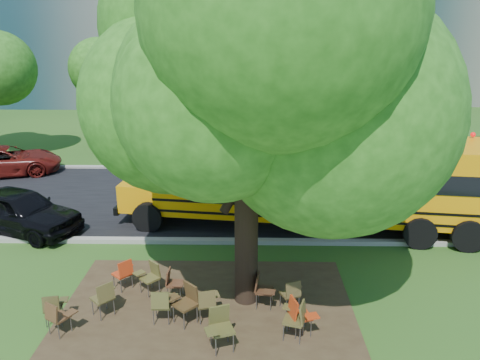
{
  "coord_description": "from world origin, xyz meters",
  "views": [
    {
      "loc": [
        1.96,
        -10.42,
        6.49
      ],
      "look_at": [
        1.7,
        3.61,
        1.91
      ],
      "focal_mm": 35.0,
      "sensor_mm": 36.0,
      "label": 1
    }
  ],
  "objects_px": {
    "school_bus": "(321,178)",
    "chair_12": "(262,288)",
    "chair_0": "(54,306)",
    "chair_8": "(124,271)",
    "chair_2": "(104,295)",
    "chair_3": "(186,299)",
    "main_tree": "(247,89)",
    "chair_11": "(207,301)",
    "chair_1": "(57,315)",
    "chair_9": "(150,274)",
    "chair_10": "(173,281)",
    "chair_13": "(292,292)",
    "chair_7": "(299,313)",
    "chair_6": "(297,316)",
    "bg_car_red": "(6,161)",
    "chair_4": "(162,303)",
    "black_car": "(19,211)",
    "chair_5": "(220,324)"
  },
  "relations": [
    {
      "from": "chair_1",
      "to": "school_bus",
      "type": "bearing_deg",
      "value": 73.19
    },
    {
      "from": "chair_4",
      "to": "chair_6",
      "type": "relative_size",
      "value": 0.94
    },
    {
      "from": "chair_9",
      "to": "chair_4",
      "type": "bearing_deg",
      "value": 156.12
    },
    {
      "from": "chair_8",
      "to": "chair_4",
      "type": "bearing_deg",
      "value": -96.29
    },
    {
      "from": "chair_1",
      "to": "chair_3",
      "type": "height_order",
      "value": "chair_3"
    },
    {
      "from": "main_tree",
      "to": "chair_12",
      "type": "height_order",
      "value": "main_tree"
    },
    {
      "from": "main_tree",
      "to": "chair_1",
      "type": "xyz_separation_m",
      "value": [
        -4.12,
        -1.49,
        -4.72
      ]
    },
    {
      "from": "chair_9",
      "to": "chair_10",
      "type": "bearing_deg",
      "value": -159.95
    },
    {
      "from": "chair_2",
      "to": "chair_8",
      "type": "bearing_deg",
      "value": 36.48
    },
    {
      "from": "chair_11",
      "to": "school_bus",
      "type": "bearing_deg",
      "value": 42.24
    },
    {
      "from": "chair_3",
      "to": "chair_11",
      "type": "height_order",
      "value": "chair_3"
    },
    {
      "from": "chair_0",
      "to": "chair_6",
      "type": "bearing_deg",
      "value": -15.15
    },
    {
      "from": "chair_2",
      "to": "chair_13",
      "type": "bearing_deg",
      "value": -42.2
    },
    {
      "from": "chair_12",
      "to": "chair_13",
      "type": "relative_size",
      "value": 1.04
    },
    {
      "from": "chair_2",
      "to": "chair_10",
      "type": "distance_m",
      "value": 1.67
    },
    {
      "from": "chair_5",
      "to": "chair_11",
      "type": "xyz_separation_m",
      "value": [
        -0.35,
        0.96,
        -0.07
      ]
    },
    {
      "from": "chair_13",
      "to": "chair_7",
      "type": "bearing_deg",
      "value": -108.15
    },
    {
      "from": "school_bus",
      "to": "chair_12",
      "type": "distance_m",
      "value": 5.48
    },
    {
      "from": "chair_11",
      "to": "black_car",
      "type": "xyz_separation_m",
      "value": [
        -6.64,
        4.94,
        0.21
      ]
    },
    {
      "from": "main_tree",
      "to": "chair_6",
      "type": "xyz_separation_m",
      "value": [
        1.1,
        -1.5,
        -4.67
      ]
    },
    {
      "from": "main_tree",
      "to": "school_bus",
      "type": "bearing_deg",
      "value": 62.22
    },
    {
      "from": "school_bus",
      "to": "chair_4",
      "type": "xyz_separation_m",
      "value": [
        -4.34,
        -5.62,
        -1.21
      ]
    },
    {
      "from": "chair_3",
      "to": "chair_7",
      "type": "bearing_deg",
      "value": -145.92
    },
    {
      "from": "chair_11",
      "to": "bg_car_red",
      "type": "distance_m",
      "value": 15.17
    },
    {
      "from": "chair_12",
      "to": "bg_car_red",
      "type": "distance_m",
      "value": 15.65
    },
    {
      "from": "chair_1",
      "to": "chair_12",
      "type": "relative_size",
      "value": 0.95
    },
    {
      "from": "black_car",
      "to": "chair_4",
      "type": "bearing_deg",
      "value": -110.5
    },
    {
      "from": "chair_10",
      "to": "chair_12",
      "type": "height_order",
      "value": "chair_12"
    },
    {
      "from": "chair_1",
      "to": "chair_3",
      "type": "xyz_separation_m",
      "value": [
        2.75,
        0.54,
        0.09
      ]
    },
    {
      "from": "chair_13",
      "to": "chair_2",
      "type": "bearing_deg",
      "value": 161.45
    },
    {
      "from": "chair_4",
      "to": "chair_5",
      "type": "height_order",
      "value": "chair_5"
    },
    {
      "from": "school_bus",
      "to": "chair_8",
      "type": "bearing_deg",
      "value": -136.05
    },
    {
      "from": "chair_1",
      "to": "chair_7",
      "type": "distance_m",
      "value": 5.28
    },
    {
      "from": "school_bus",
      "to": "chair_1",
      "type": "height_order",
      "value": "school_bus"
    },
    {
      "from": "chair_7",
      "to": "school_bus",
      "type": "bearing_deg",
      "value": 151.35
    },
    {
      "from": "chair_5",
      "to": "chair_12",
      "type": "distance_m",
      "value": 1.82
    },
    {
      "from": "chair_2",
      "to": "chair_3",
      "type": "height_order",
      "value": "chair_3"
    },
    {
      "from": "chair_12",
      "to": "chair_9",
      "type": "bearing_deg",
      "value": -92.32
    },
    {
      "from": "chair_2",
      "to": "chair_8",
      "type": "distance_m",
      "value": 1.21
    },
    {
      "from": "main_tree",
      "to": "chair_13",
      "type": "xyz_separation_m",
      "value": [
        1.09,
        -0.44,
        -4.72
      ]
    },
    {
      "from": "chair_1",
      "to": "chair_4",
      "type": "bearing_deg",
      "value": 42.9
    },
    {
      "from": "chair_3",
      "to": "chair_10",
      "type": "relative_size",
      "value": 1.22
    },
    {
      "from": "chair_5",
      "to": "chair_7",
      "type": "xyz_separation_m",
      "value": [
        1.7,
        0.48,
        -0.03
      ]
    },
    {
      "from": "chair_0",
      "to": "chair_8",
      "type": "height_order",
      "value": "chair_8"
    },
    {
      "from": "chair_2",
      "to": "chair_6",
      "type": "bearing_deg",
      "value": -55.96
    },
    {
      "from": "chair_0",
      "to": "bg_car_red",
      "type": "xyz_separation_m",
      "value": [
        -6.75,
        11.37,
        0.18
      ]
    },
    {
      "from": "chair_1",
      "to": "chair_13",
      "type": "height_order",
      "value": "chair_13"
    },
    {
      "from": "chair_0",
      "to": "bg_car_red",
      "type": "relative_size",
      "value": 0.16
    },
    {
      "from": "main_tree",
      "to": "black_car",
      "type": "xyz_separation_m",
      "value": [
        -7.53,
        4.03,
        -4.5
      ]
    },
    {
      "from": "chair_1",
      "to": "chair_10",
      "type": "relative_size",
      "value": 1.04
    }
  ]
}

